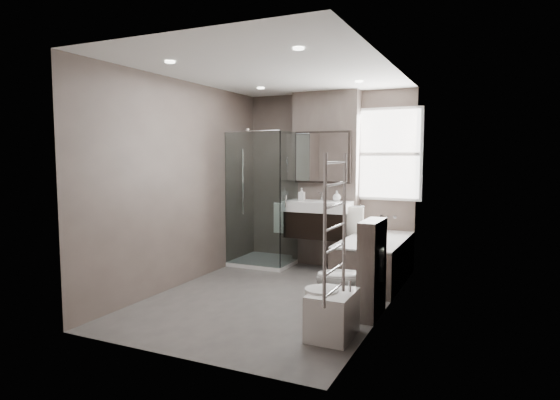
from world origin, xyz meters
The scene contains 15 objects.
room centered at (0.00, 0.00, 1.30)m, with size 2.70×3.90×2.70m.
vanity_pier centered at (0.00, 1.77, 1.30)m, with size 1.00×0.25×2.60m, color #534842.
vanity centered at (0.00, 1.43, 0.74)m, with size 0.95×0.47×0.66m.
mirror_cabinet centered at (0.00, 1.61, 1.63)m, with size 0.86×0.08×0.76m.
towel_left centered at (-0.56, 1.40, 0.72)m, with size 0.24×0.06×0.44m, color silver.
towel_right centered at (0.56, 1.40, 0.72)m, with size 0.24×0.06×0.44m, color silver.
shower_enclosure centered at (-0.75, 1.35, 0.49)m, with size 0.90×0.90×2.00m.
bathtub centered at (0.92, 1.10, 0.32)m, with size 0.75×1.60×0.57m.
window centered at (0.90, 1.88, 1.68)m, with size 0.98×0.06×1.33m.
toilet centered at (0.97, -0.24, 0.36)m, with size 0.40×0.70×0.72m, color white.
cistern_box centered at (1.21, -0.25, 0.50)m, with size 0.19×0.55×1.00m.
bidet centered at (1.01, -0.94, 0.22)m, with size 0.45×0.52×0.54m.
towel_radiator centered at (1.25, -1.60, 1.12)m, with size 0.03×0.49×1.10m.
soap_bottle_a centered at (-0.26, 1.46, 1.09)m, with size 0.08×0.08×0.18m, color white.
soap_bottle_b centered at (0.25, 1.55, 1.08)m, with size 0.12×0.12×0.15m, color white.
Camera 1 is at (2.32, -4.90, 1.65)m, focal length 30.00 mm.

